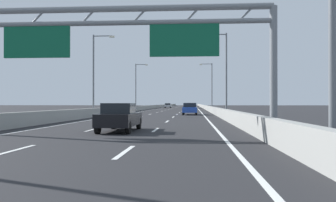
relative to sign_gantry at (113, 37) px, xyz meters
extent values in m
plane|color=#262628|center=(0.05, 81.10, -4.80)|extent=(260.00, 260.00, 0.00)
cube|color=white|center=(-1.75, -6.40, -4.80)|extent=(0.16, 3.00, 0.01)
cube|color=white|center=(-1.75, 2.60, -4.80)|extent=(0.16, 3.00, 0.01)
cube|color=white|center=(-1.75, 11.60, -4.80)|extent=(0.16, 3.00, 0.01)
cube|color=white|center=(-1.75, 20.60, -4.80)|extent=(0.16, 3.00, 0.01)
cube|color=white|center=(-1.75, 29.60, -4.80)|extent=(0.16, 3.00, 0.01)
cube|color=white|center=(-1.75, 38.60, -4.80)|extent=(0.16, 3.00, 0.01)
cube|color=white|center=(-1.75, 47.60, -4.80)|extent=(0.16, 3.00, 0.01)
cube|color=white|center=(-1.75, 56.60, -4.80)|extent=(0.16, 3.00, 0.01)
cube|color=white|center=(-1.75, 65.60, -4.80)|extent=(0.16, 3.00, 0.01)
cube|color=white|center=(-1.75, 74.60, -4.80)|extent=(0.16, 3.00, 0.01)
cube|color=white|center=(-1.75, 83.60, -4.80)|extent=(0.16, 3.00, 0.01)
cube|color=white|center=(-1.75, 92.60, -4.80)|extent=(0.16, 3.00, 0.01)
cube|color=white|center=(-1.75, 101.60, -4.80)|extent=(0.16, 3.00, 0.01)
cube|color=white|center=(-1.75, 110.60, -4.80)|extent=(0.16, 3.00, 0.01)
cube|color=white|center=(-1.75, 119.60, -4.80)|extent=(0.16, 3.00, 0.01)
cube|color=white|center=(-1.75, 128.60, -4.80)|extent=(0.16, 3.00, 0.01)
cube|color=white|center=(-1.75, 137.60, -4.80)|extent=(0.16, 3.00, 0.01)
cube|color=white|center=(1.85, -6.40, -4.80)|extent=(0.16, 3.00, 0.01)
cube|color=white|center=(1.85, 2.60, -4.80)|extent=(0.16, 3.00, 0.01)
cube|color=white|center=(1.85, 11.60, -4.80)|extent=(0.16, 3.00, 0.01)
cube|color=white|center=(1.85, 20.60, -4.80)|extent=(0.16, 3.00, 0.01)
cube|color=white|center=(1.85, 29.60, -4.80)|extent=(0.16, 3.00, 0.01)
cube|color=white|center=(1.85, 38.60, -4.80)|extent=(0.16, 3.00, 0.01)
cube|color=white|center=(1.85, 47.60, -4.80)|extent=(0.16, 3.00, 0.01)
cube|color=white|center=(1.85, 56.60, -4.80)|extent=(0.16, 3.00, 0.01)
cube|color=white|center=(1.85, 65.60, -4.80)|extent=(0.16, 3.00, 0.01)
cube|color=white|center=(1.85, 74.60, -4.80)|extent=(0.16, 3.00, 0.01)
cube|color=white|center=(1.85, 83.60, -4.80)|extent=(0.16, 3.00, 0.01)
cube|color=white|center=(1.85, 92.60, -4.80)|extent=(0.16, 3.00, 0.01)
cube|color=white|center=(1.85, 101.60, -4.80)|extent=(0.16, 3.00, 0.01)
cube|color=white|center=(1.85, 110.60, -4.80)|extent=(0.16, 3.00, 0.01)
cube|color=white|center=(1.85, 119.60, -4.80)|extent=(0.16, 3.00, 0.01)
cube|color=white|center=(1.85, 128.60, -4.80)|extent=(0.16, 3.00, 0.01)
cube|color=white|center=(1.85, 137.60, -4.80)|extent=(0.16, 3.00, 0.01)
cube|color=white|center=(-5.20, 69.10, -4.80)|extent=(0.16, 176.00, 0.01)
cube|color=white|center=(5.30, 69.10, -4.80)|extent=(0.16, 176.00, 0.01)
cube|color=#9E9E99|center=(-6.85, 91.10, -4.33)|extent=(0.45, 220.00, 0.95)
cube|color=#9E9E99|center=(6.95, 91.10, -4.33)|extent=(0.45, 220.00, 0.95)
cylinder|color=gray|center=(7.83, 0.00, -1.70)|extent=(0.36, 0.36, 6.20)
cylinder|color=gray|center=(0.05, 0.00, 1.40)|extent=(15.55, 0.32, 0.32)
cylinder|color=gray|center=(0.05, 0.00, 0.70)|extent=(15.55, 0.26, 0.26)
cylinder|color=gray|center=(-3.84, 0.00, 1.05)|extent=(0.74, 0.10, 0.74)
cylinder|color=gray|center=(-1.24, 0.00, 1.05)|extent=(0.74, 0.10, 0.74)
cylinder|color=gray|center=(1.35, 0.00, 1.05)|extent=(0.74, 0.10, 0.74)
cylinder|color=gray|center=(3.94, 0.00, 1.05)|extent=(0.74, 0.10, 0.74)
cylinder|color=gray|center=(6.53, 0.00, 1.05)|extent=(0.74, 0.10, 0.74)
cube|color=#0F5B3D|center=(-3.89, 0.00, -0.20)|extent=(3.40, 0.12, 1.60)
cube|color=#0F5B3D|center=(3.54, 0.00, -0.20)|extent=(3.40, 0.12, 1.60)
cylinder|color=slate|center=(-7.65, 23.21, -0.05)|extent=(0.20, 0.20, 9.50)
cylinder|color=slate|center=(-6.55, 23.21, 4.55)|extent=(2.20, 0.12, 0.12)
cube|color=#F2EAC6|center=(-5.45, 23.21, 4.45)|extent=(0.56, 0.28, 0.20)
cylinder|color=slate|center=(7.75, 23.21, -0.05)|extent=(0.20, 0.20, 9.50)
cylinder|color=slate|center=(6.65, 23.21, 4.55)|extent=(2.20, 0.12, 0.12)
cube|color=#F2EAC6|center=(5.55, 23.21, 4.45)|extent=(0.56, 0.28, 0.20)
cylinder|color=slate|center=(-7.65, 53.77, -0.05)|extent=(0.20, 0.20, 9.50)
cylinder|color=slate|center=(-6.55, 53.77, 4.55)|extent=(2.20, 0.12, 0.12)
cube|color=#F2EAC6|center=(-5.45, 53.77, 4.45)|extent=(0.56, 0.28, 0.20)
cylinder|color=slate|center=(7.75, 53.77, -0.05)|extent=(0.20, 0.20, 9.50)
cylinder|color=slate|center=(6.65, 53.77, 4.55)|extent=(2.20, 0.12, 0.12)
cube|color=#F2EAC6|center=(5.55, 53.77, 4.45)|extent=(0.56, 0.28, 0.20)
cube|color=#1E7A38|center=(3.83, 79.50, -4.13)|extent=(1.85, 4.41, 0.70)
cube|color=black|center=(3.83, 79.49, -3.53)|extent=(1.63, 1.98, 0.51)
cylinder|color=black|center=(3.01, 81.15, -4.48)|extent=(0.22, 0.64, 0.64)
cylinder|color=black|center=(4.64, 81.15, -4.48)|extent=(0.22, 0.64, 0.64)
cylinder|color=black|center=(3.01, 77.84, -4.48)|extent=(0.22, 0.64, 0.64)
cylinder|color=black|center=(4.64, 77.84, -4.48)|extent=(0.22, 0.64, 0.64)
cube|color=black|center=(0.03, 1.56, -4.15)|extent=(1.74, 4.51, 0.65)
cube|color=black|center=(0.03, 1.27, -3.56)|extent=(1.53, 1.84, 0.54)
cylinder|color=black|center=(-0.73, 3.27, -4.48)|extent=(0.22, 0.64, 0.64)
cylinder|color=black|center=(0.79, 3.27, -4.48)|extent=(0.22, 0.64, 0.64)
cylinder|color=black|center=(-0.73, -0.14, -4.48)|extent=(0.22, 0.64, 0.64)
cylinder|color=black|center=(0.79, -0.14, -4.48)|extent=(0.22, 0.64, 0.64)
cube|color=#2347AD|center=(3.56, 28.36, -4.14)|extent=(1.85, 4.61, 0.68)
cube|color=black|center=(3.56, 28.28, -3.54)|extent=(1.63, 1.89, 0.53)
cylinder|color=black|center=(2.74, 30.11, -4.48)|extent=(0.22, 0.64, 0.64)
cylinder|color=black|center=(4.37, 30.11, -4.48)|extent=(0.22, 0.64, 0.64)
cylinder|color=black|center=(2.74, 26.60, -4.48)|extent=(0.22, 0.64, 0.64)
cylinder|color=black|center=(4.37, 26.60, -4.48)|extent=(0.22, 0.64, 0.64)
cube|color=#A8ADB2|center=(-3.75, 91.47, -4.16)|extent=(1.90, 4.16, 0.63)
cube|color=black|center=(-3.75, 90.91, -3.61)|extent=(1.67, 1.77, 0.47)
cylinder|color=black|center=(-4.59, 93.00, -4.48)|extent=(0.22, 0.64, 0.64)
cylinder|color=black|center=(-2.91, 93.00, -4.48)|extent=(0.22, 0.64, 0.64)
cylinder|color=black|center=(-4.59, 89.94, -4.48)|extent=(0.22, 0.64, 0.64)
cylinder|color=black|center=(-2.91, 89.94, -4.48)|extent=(0.22, 0.64, 0.64)
camera|label=1|loc=(3.97, -17.23, -3.27)|focal=37.72mm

